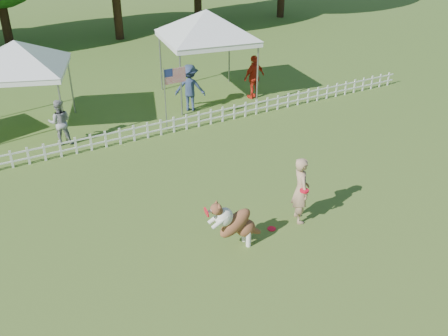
{
  "coord_description": "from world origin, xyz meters",
  "views": [
    {
      "loc": [
        -6.19,
        -8.17,
        7.42
      ],
      "look_at": [
        -0.5,
        2.0,
        1.1
      ],
      "focal_mm": 40.0,
      "sensor_mm": 36.0,
      "label": 1
    }
  ],
  "objects_px": {
    "spectator_b": "(190,88)",
    "spectator_c": "(254,77)",
    "dog": "(236,223)",
    "handler": "(301,190)",
    "canopy_tent_right": "(207,56)",
    "frisbee_on_turf": "(272,229)",
    "spectator_a": "(60,122)",
    "canopy_tent_left": "(23,88)",
    "flag_pole": "(165,100)"
  },
  "relations": [
    {
      "from": "canopy_tent_left",
      "to": "spectator_c",
      "type": "relative_size",
      "value": 1.76
    },
    {
      "from": "handler",
      "to": "spectator_a",
      "type": "relative_size",
      "value": 1.14
    },
    {
      "from": "frisbee_on_turf",
      "to": "spectator_c",
      "type": "xyz_separation_m",
      "value": [
        4.68,
        8.29,
        0.9
      ]
    },
    {
      "from": "spectator_b",
      "to": "spectator_c",
      "type": "bearing_deg",
      "value": -150.49
    },
    {
      "from": "frisbee_on_turf",
      "to": "spectator_c",
      "type": "height_order",
      "value": "spectator_c"
    },
    {
      "from": "flag_pole",
      "to": "dog",
      "type": "bearing_deg",
      "value": -102.56
    },
    {
      "from": "flag_pole",
      "to": "spectator_b",
      "type": "xyz_separation_m",
      "value": [
        1.63,
        1.4,
        -0.23
      ]
    },
    {
      "from": "spectator_c",
      "to": "frisbee_on_turf",
      "type": "bearing_deg",
      "value": 49.61
    },
    {
      "from": "spectator_c",
      "to": "spectator_a",
      "type": "bearing_deg",
      "value": -6.74
    },
    {
      "from": "frisbee_on_turf",
      "to": "spectator_b",
      "type": "xyz_separation_m",
      "value": [
        1.77,
        8.35,
        0.91
      ]
    },
    {
      "from": "dog",
      "to": "flag_pole",
      "type": "height_order",
      "value": "flag_pole"
    },
    {
      "from": "dog",
      "to": "canopy_tent_left",
      "type": "bearing_deg",
      "value": 112.36
    },
    {
      "from": "handler",
      "to": "flag_pole",
      "type": "xyz_separation_m",
      "value": [
        -0.71,
        6.94,
        0.25
      ]
    },
    {
      "from": "handler",
      "to": "canopy_tent_right",
      "type": "distance_m",
      "value": 9.59
    },
    {
      "from": "handler",
      "to": "spectator_b",
      "type": "height_order",
      "value": "spectator_b"
    },
    {
      "from": "flag_pole",
      "to": "spectator_b",
      "type": "bearing_deg",
      "value": 38.45
    },
    {
      "from": "frisbee_on_turf",
      "to": "flag_pole",
      "type": "distance_m",
      "value": 7.05
    },
    {
      "from": "spectator_c",
      "to": "canopy_tent_left",
      "type": "bearing_deg",
      "value": -18.2
    },
    {
      "from": "dog",
      "to": "canopy_tent_right",
      "type": "relative_size",
      "value": 0.39
    },
    {
      "from": "frisbee_on_turf",
      "to": "spectator_c",
      "type": "relative_size",
      "value": 0.12
    },
    {
      "from": "spectator_a",
      "to": "spectator_c",
      "type": "bearing_deg",
      "value": -158.97
    },
    {
      "from": "flag_pole",
      "to": "spectator_b",
      "type": "height_order",
      "value": "flag_pole"
    },
    {
      "from": "handler",
      "to": "canopy_tent_left",
      "type": "distance_m",
      "value": 10.67
    },
    {
      "from": "dog",
      "to": "flag_pole",
      "type": "bearing_deg",
      "value": 84.68
    },
    {
      "from": "dog",
      "to": "spectator_b",
      "type": "xyz_separation_m",
      "value": [
        2.92,
        8.52,
        0.24
      ]
    },
    {
      "from": "spectator_b",
      "to": "spectator_c",
      "type": "distance_m",
      "value": 2.92
    },
    {
      "from": "handler",
      "to": "canopy_tent_left",
      "type": "relative_size",
      "value": 0.57
    },
    {
      "from": "handler",
      "to": "spectator_b",
      "type": "relative_size",
      "value": 0.98
    },
    {
      "from": "handler",
      "to": "spectator_c",
      "type": "distance_m",
      "value": 9.12
    },
    {
      "from": "canopy_tent_left",
      "to": "spectator_b",
      "type": "distance_m",
      "value": 6.05
    },
    {
      "from": "spectator_a",
      "to": "spectator_b",
      "type": "height_order",
      "value": "spectator_b"
    },
    {
      "from": "handler",
      "to": "canopy_tent_left",
      "type": "bearing_deg",
      "value": 46.77
    },
    {
      "from": "handler",
      "to": "dog",
      "type": "distance_m",
      "value": 2.03
    },
    {
      "from": "handler",
      "to": "spectator_b",
      "type": "bearing_deg",
      "value": 12.5
    },
    {
      "from": "frisbee_on_turf",
      "to": "spectator_b",
      "type": "relative_size",
      "value": 0.12
    },
    {
      "from": "spectator_b",
      "to": "spectator_a",
      "type": "bearing_deg",
      "value": 38.07
    },
    {
      "from": "dog",
      "to": "spectator_c",
      "type": "xyz_separation_m",
      "value": [
        5.84,
        8.45,
        0.23
      ]
    },
    {
      "from": "flag_pole",
      "to": "spectator_c",
      "type": "height_order",
      "value": "flag_pole"
    },
    {
      "from": "canopy_tent_right",
      "to": "spectator_a",
      "type": "distance_m",
      "value": 6.71
    },
    {
      "from": "canopy_tent_right",
      "to": "dog",
      "type": "bearing_deg",
      "value": -104.97
    },
    {
      "from": "flag_pole",
      "to": "spectator_c",
      "type": "xyz_separation_m",
      "value": [
        4.55,
        1.33,
        -0.25
      ]
    },
    {
      "from": "flag_pole",
      "to": "spectator_a",
      "type": "height_order",
      "value": "flag_pole"
    },
    {
      "from": "handler",
      "to": "frisbee_on_turf",
      "type": "bearing_deg",
      "value": 109.77
    },
    {
      "from": "dog",
      "to": "canopy_tent_right",
      "type": "xyz_separation_m",
      "value": [
        4.19,
        9.48,
        1.09
      ]
    },
    {
      "from": "spectator_a",
      "to": "flag_pole",
      "type": "bearing_deg",
      "value": -174.98
    },
    {
      "from": "frisbee_on_turf",
      "to": "canopy_tent_left",
      "type": "distance_m",
      "value": 10.41
    },
    {
      "from": "dog",
      "to": "flag_pole",
      "type": "distance_m",
      "value": 7.25
    },
    {
      "from": "handler",
      "to": "frisbee_on_turf",
      "type": "height_order",
      "value": "handler"
    },
    {
      "from": "canopy_tent_right",
      "to": "spectator_a",
      "type": "relative_size",
      "value": 2.24
    },
    {
      "from": "spectator_c",
      "to": "handler",
      "type": "bearing_deg",
      "value": 54.24
    }
  ]
}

